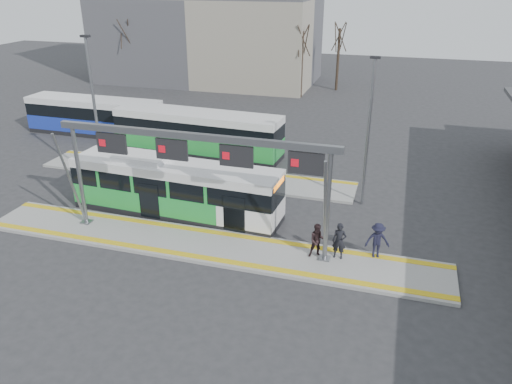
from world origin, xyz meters
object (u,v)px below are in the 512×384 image
at_px(passenger_b, 318,241).
at_px(passenger_c, 377,240).
at_px(passenger_a, 339,241).
at_px(hero_bus, 175,189).
at_px(gantry, 196,157).

xyz_separation_m(passenger_b, passenger_c, (2.49, 0.69, 0.04)).
relative_size(passenger_a, passenger_b, 1.05).
relative_size(hero_bus, passenger_b, 7.11).
relative_size(gantry, passenger_b, 8.27).
bearing_deg(passenger_a, hero_bus, 168.03).
xyz_separation_m(gantry, passenger_a, (6.41, 0.33, -3.33)).
xyz_separation_m(gantry, passenger_c, (7.99, 0.85, -3.32)).
distance_m(hero_bus, passenger_a, 9.10).
xyz_separation_m(hero_bus, passenger_a, (8.81, -2.26, -0.42)).
bearing_deg(passenger_c, gantry, 170.84).
bearing_deg(hero_bus, passenger_c, -6.84).
bearing_deg(passenger_b, gantry, 161.03).
bearing_deg(gantry, passenger_a, 2.94).
height_order(gantry, hero_bus, gantry).
bearing_deg(passenger_a, passenger_c, 20.55).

